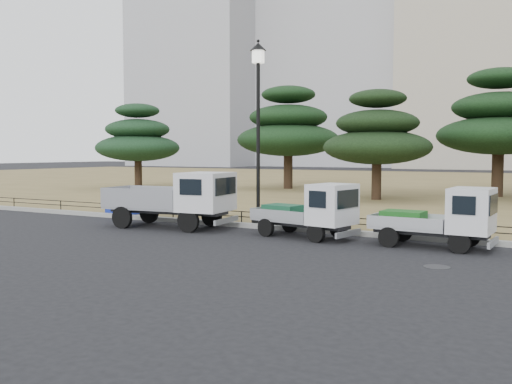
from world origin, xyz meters
The scene contains 14 objects.
ground centered at (0.00, 0.00, 0.00)m, with size 220.00×220.00×0.00m, color black.
lawn centered at (0.00, 30.60, 0.07)m, with size 120.00×56.00×0.15m, color olive.
curb centered at (0.00, 2.60, 0.08)m, with size 120.00×0.25×0.16m, color gray.
truck_large centered at (-2.80, 1.33, 1.08)m, with size 4.59×2.18×1.93m.
truck_kei_front centered at (2.21, 1.44, 0.84)m, with size 3.37×1.92×1.68m.
truck_kei_rear centered at (6.04, 1.50, 0.83)m, with size 3.25×1.52×1.67m.
street_lamp centered at (-0.42, 2.90, 4.34)m, with size 0.56×0.56×6.20m.
pipe_fence centered at (0.00, 2.75, 0.44)m, with size 38.00×0.04×0.40m.
tarp_pile centered at (-6.61, 3.22, 0.57)m, with size 1.72×1.37×1.04m.
manhole centered at (6.50, -1.20, 0.01)m, with size 0.60×0.60×0.01m, color #2D2D30.
pine_west_far centered at (-16.92, 15.79, 3.48)m, with size 5.71×5.71×5.77m.
pine_west_near centered at (-7.73, 20.37, 4.13)m, with size 6.91×6.91×6.91m.
pine_center_left centered at (0.23, 14.49, 3.44)m, with size 5.60×5.60×5.69m.
pine_center_right centered at (5.50, 19.64, 4.24)m, with size 6.66×6.66×7.06m.
Camera 1 is at (9.13, -14.41, 2.61)m, focal length 40.00 mm.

